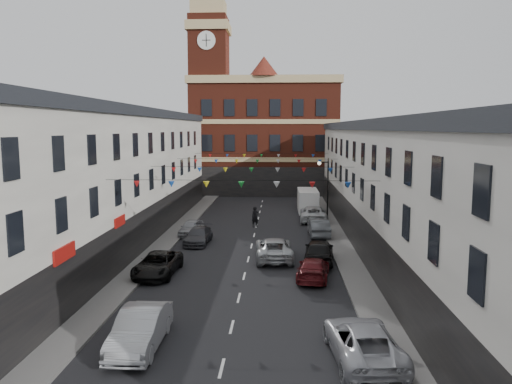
% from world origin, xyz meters
% --- Properties ---
extents(ground, '(160.00, 160.00, 0.00)m').
position_xyz_m(ground, '(0.00, 0.00, 0.00)').
color(ground, black).
rests_on(ground, ground).
extents(pavement_left, '(1.80, 64.00, 0.15)m').
position_xyz_m(pavement_left, '(-6.90, 2.00, 0.07)').
color(pavement_left, '#605E5B').
rests_on(pavement_left, ground).
extents(pavement_right, '(1.80, 64.00, 0.15)m').
position_xyz_m(pavement_right, '(6.90, 2.00, 0.07)').
color(pavement_right, '#605E5B').
rests_on(pavement_right, ground).
extents(terrace_left, '(8.40, 56.00, 10.70)m').
position_xyz_m(terrace_left, '(-11.78, 1.00, 5.35)').
color(terrace_left, '#BCB6AA').
rests_on(terrace_left, ground).
extents(terrace_right, '(8.40, 56.00, 9.70)m').
position_xyz_m(terrace_right, '(11.78, 1.00, 4.85)').
color(terrace_right, silver).
rests_on(terrace_right, ground).
extents(civic_building, '(20.60, 13.30, 18.50)m').
position_xyz_m(civic_building, '(0.00, 37.95, 8.14)').
color(civic_building, maroon).
rests_on(civic_building, ground).
extents(clock_tower, '(5.60, 5.60, 30.00)m').
position_xyz_m(clock_tower, '(-7.50, 35.00, 14.93)').
color(clock_tower, maroon).
rests_on(clock_tower, ground).
extents(distant_hill, '(40.00, 14.00, 10.00)m').
position_xyz_m(distant_hill, '(-4.00, 62.00, 5.00)').
color(distant_hill, '#294821').
rests_on(distant_hill, ground).
extents(street_lamp, '(1.10, 0.36, 6.00)m').
position_xyz_m(street_lamp, '(6.55, 14.00, 3.90)').
color(street_lamp, black).
rests_on(street_lamp, ground).
extents(car_left_b, '(1.73, 4.95, 1.63)m').
position_xyz_m(car_left_b, '(-3.60, -14.35, 0.81)').
color(car_left_b, '#ABADB3').
rests_on(car_left_b, ground).
extents(car_left_c, '(2.50, 5.07, 1.38)m').
position_xyz_m(car_left_c, '(-5.41, -4.02, 0.69)').
color(car_left_c, black).
rests_on(car_left_c, ground).
extents(car_left_d, '(1.96, 4.48, 1.28)m').
position_xyz_m(car_left_d, '(-4.27, 4.58, 0.64)').
color(car_left_d, '#38393F').
rests_on(car_left_d, ground).
extents(car_left_e, '(1.93, 4.07, 1.34)m').
position_xyz_m(car_left_e, '(-5.37, 7.67, 0.67)').
color(car_left_e, '#9C9EA5').
rests_on(car_left_e, ground).
extents(car_right_b, '(2.96, 5.64, 1.51)m').
position_xyz_m(car_right_b, '(5.50, -14.98, 0.76)').
color(car_right_b, '#B2B3BA').
rests_on(car_right_b, ground).
extents(car_right_c, '(2.42, 4.71, 1.31)m').
position_xyz_m(car_right_c, '(4.24, -4.39, 0.65)').
color(car_right_c, '#561114').
rests_on(car_right_c, ground).
extents(car_right_d, '(2.36, 4.95, 1.63)m').
position_xyz_m(car_right_d, '(4.88, -0.57, 0.82)').
color(car_right_d, black).
rests_on(car_right_d, ground).
extents(car_right_e, '(1.72, 4.59, 1.50)m').
position_xyz_m(car_right_e, '(5.50, 7.76, 0.75)').
color(car_right_e, '#565A5E').
rests_on(car_right_e, ground).
extents(car_right_f, '(2.78, 5.64, 1.54)m').
position_xyz_m(car_right_f, '(5.50, 14.69, 0.77)').
color(car_right_f, silver).
rests_on(car_right_f, ground).
extents(moving_car, '(2.82, 5.61, 1.52)m').
position_xyz_m(moving_car, '(1.80, 0.17, 0.76)').
color(moving_car, '#B3B7BB').
rests_on(moving_car, ground).
extents(white_van, '(2.12, 5.48, 2.42)m').
position_xyz_m(white_van, '(5.27, 20.48, 1.21)').
color(white_van, white).
rests_on(white_van, ground).
extents(pedestrian, '(0.82, 0.70, 1.91)m').
position_xyz_m(pedestrian, '(-0.08, 11.50, 0.95)').
color(pedestrian, black).
rests_on(pedestrian, ground).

